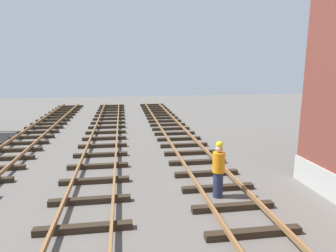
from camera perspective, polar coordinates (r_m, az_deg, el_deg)
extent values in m
cube|color=#2D2319|center=(8.19, 16.06, -19.09)|extent=(2.50, 0.24, 0.18)
cube|color=#2D2319|center=(9.33, 12.32, -14.91)|extent=(2.50, 0.24, 0.18)
cube|color=#2D2319|center=(10.54, 9.52, -11.62)|extent=(2.50, 0.24, 0.18)
cube|color=#2D2319|center=(11.79, 7.35, -9.01)|extent=(2.50, 0.24, 0.18)
cube|color=#2D2319|center=(13.08, 5.63, -6.89)|extent=(2.50, 0.24, 0.18)
cube|color=#2D2319|center=(14.40, 4.23, -5.15)|extent=(2.50, 0.24, 0.18)
cube|color=#2D2319|center=(15.73, 3.07, -3.70)|extent=(2.50, 0.24, 0.18)
cube|color=#2D2319|center=(17.07, 2.10, -2.48)|extent=(2.50, 0.24, 0.18)
cube|color=#2D2319|center=(18.43, 1.27, -1.44)|extent=(2.50, 0.24, 0.18)
cube|color=#2D2319|center=(19.79, 0.55, -0.54)|extent=(2.50, 0.24, 0.18)
cube|color=#2D2319|center=(21.17, -0.07, 0.25)|extent=(2.50, 0.24, 0.18)
cube|color=#2D2319|center=(22.54, -0.61, 0.94)|extent=(2.50, 0.24, 0.18)
cube|color=#2D2319|center=(23.93, -1.10, 1.55)|extent=(2.50, 0.24, 0.18)
cube|color=#2D2319|center=(25.31, -1.53, 2.09)|extent=(2.50, 0.24, 0.18)
cube|color=#2D2319|center=(26.70, -1.92, 2.57)|extent=(2.50, 0.24, 0.18)
cube|color=#2D2319|center=(28.09, -2.26, 3.01)|extent=(2.50, 0.24, 0.18)
cube|color=#2D2319|center=(29.49, -2.58, 3.41)|extent=(2.50, 0.24, 0.18)
cube|color=#2D2319|center=(30.88, -2.87, 3.77)|extent=(2.50, 0.24, 0.18)
cube|color=#2D2319|center=(32.28, -3.13, 4.10)|extent=(2.50, 0.24, 0.18)
cube|color=#2D2319|center=(8.37, -15.85, -18.34)|extent=(2.50, 0.24, 0.18)
cube|color=#2D2319|center=(9.82, -14.69, -13.64)|extent=(2.50, 0.24, 0.18)
cube|color=#2D2319|center=(11.32, -13.87, -10.15)|extent=(2.50, 0.24, 0.18)
cube|color=#2D2319|center=(12.85, -13.25, -7.49)|extent=(2.50, 0.24, 0.18)
cube|color=#2D2319|center=(14.40, -12.77, -5.40)|extent=(2.50, 0.24, 0.18)
cube|color=#2D2319|center=(15.97, -12.39, -3.72)|extent=(2.50, 0.24, 0.18)
cube|color=#2D2319|center=(17.56, -12.08, -2.34)|extent=(2.50, 0.24, 0.18)
cube|color=#2D2319|center=(19.15, -11.81, -1.19)|extent=(2.50, 0.24, 0.18)
cube|color=#2D2319|center=(20.75, -11.59, -0.22)|extent=(2.50, 0.24, 0.18)
cube|color=#2D2319|center=(22.35, -11.41, 0.62)|extent=(2.50, 0.24, 0.18)
cube|color=#2D2319|center=(23.96, -11.24, 1.34)|extent=(2.50, 0.24, 0.18)
cube|color=#2D2319|center=(25.57, -11.10, 1.97)|extent=(2.50, 0.24, 0.18)
cube|color=#2D2319|center=(27.18, -10.97, 2.53)|extent=(2.50, 0.24, 0.18)
cube|color=#2D2319|center=(28.80, -10.86, 3.02)|extent=(2.50, 0.24, 0.18)
cube|color=#2D2319|center=(30.42, -10.76, 3.47)|extent=(2.50, 0.24, 0.18)
cube|color=#2D2319|center=(32.04, -10.67, 3.86)|extent=(2.50, 0.24, 0.18)
cube|color=#2D2319|center=(15.39, -28.72, -5.47)|extent=(2.50, 0.24, 0.18)
cube|color=#2D2319|center=(16.65, -27.13, -4.12)|extent=(2.50, 0.24, 0.18)
cube|color=#2D2319|center=(17.93, -25.77, -2.96)|extent=(2.50, 0.24, 0.18)
cube|color=#2D2319|center=(19.22, -24.60, -1.95)|extent=(2.50, 0.24, 0.18)
cube|color=#2D2319|center=(20.53, -23.58, -1.07)|extent=(2.50, 0.24, 0.18)
cube|color=#2D2319|center=(21.84, -22.67, -0.29)|extent=(2.50, 0.24, 0.18)
cube|color=#2D2319|center=(23.17, -21.88, 0.39)|extent=(2.50, 0.24, 0.18)
cube|color=#2D2319|center=(24.50, -21.17, 1.00)|extent=(2.50, 0.24, 0.18)
cube|color=#2D2319|center=(25.83, -20.53, 1.55)|extent=(2.50, 0.24, 0.18)
cube|color=#2D2319|center=(27.18, -19.95, 2.05)|extent=(2.50, 0.24, 0.18)
cube|color=#2D2319|center=(28.52, -19.43, 2.50)|extent=(2.50, 0.24, 0.18)
cube|color=#2D2319|center=(29.87, -18.96, 2.90)|extent=(2.50, 0.24, 0.18)
cube|color=#2D2319|center=(31.22, -18.52, 3.28)|extent=(2.50, 0.24, 0.18)
cube|color=#2D2319|center=(32.58, -18.12, 3.62)|extent=(2.50, 0.24, 0.18)
cylinder|color=#262D4C|center=(9.94, 9.55, -10.98)|extent=(0.32, 0.32, 0.85)
cylinder|color=orange|center=(9.68, 9.69, -6.87)|extent=(0.40, 0.40, 0.65)
sphere|color=tan|center=(9.55, 9.78, -4.33)|extent=(0.24, 0.24, 0.24)
sphere|color=yellow|center=(9.52, 9.81, -3.52)|extent=(0.22, 0.22, 0.22)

